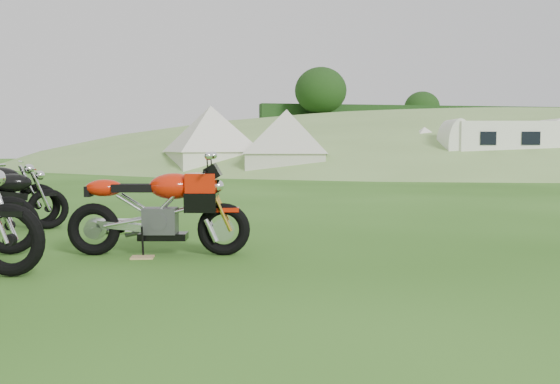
{
  "coord_description": "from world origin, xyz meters",
  "views": [
    {
      "loc": [
        -1.14,
        -5.09,
        1.2
      ],
      "look_at": [
        -0.1,
        0.4,
        0.79
      ],
      "focal_mm": 40.0,
      "sensor_mm": 36.0,
      "label": 1
    }
  ],
  "objects": [
    {
      "name": "ground",
      "position": [
        0.0,
        0.0,
        0.0
      ],
      "size": [
        120.0,
        120.0,
        0.0
      ],
      "primitive_type": "plane",
      "color": "#225011",
      "rests_on": "ground"
    },
    {
      "name": "hillside",
      "position": [
        24.0,
        40.0,
        0.0
      ],
      "size": [
        80.0,
        64.0,
        8.0
      ],
      "primitive_type": "ellipsoid",
      "color": "#71984D",
      "rests_on": "ground"
    },
    {
      "name": "hedgerow",
      "position": [
        24.0,
        40.0,
        0.0
      ],
      "size": [
        36.0,
        1.2,
        8.6
      ],
      "primitive_type": null,
      "color": "#153210",
      "rests_on": "ground"
    },
    {
      "name": "sport_motorcycle",
      "position": [
        -1.18,
        1.87,
        0.57
      ],
      "size": [
        1.97,
        0.83,
        1.15
      ],
      "primitive_type": null,
      "rotation": [
        0.0,
        0.0,
        -0.19
      ],
      "color": "red",
      "rests_on": "ground"
    },
    {
      "name": "plywood_board",
      "position": [
        -1.36,
        1.7,
        0.01
      ],
      "size": [
        0.26,
        0.22,
        0.02
      ],
      "primitive_type": "cube",
      "rotation": [
        0.0,
        0.0,
        -0.11
      ],
      "color": "tan",
      "rests_on": "ground"
    },
    {
      "name": "tent_left",
      "position": [
        0.94,
        21.49,
        1.4
      ],
      "size": [
        3.83,
        3.83,
        2.8
      ],
      "primitive_type": null,
      "rotation": [
        0.0,
        0.0,
        0.21
      ],
      "color": "silver",
      "rests_on": "ground"
    },
    {
      "name": "tent_mid",
      "position": [
        3.81,
        19.5,
        1.33
      ],
      "size": [
        3.69,
        3.69,
        2.66
      ],
      "primitive_type": null,
      "rotation": [
        0.0,
        0.0,
        -0.23
      ],
      "color": "beige",
      "rests_on": "ground"
    },
    {
      "name": "tent_right",
      "position": [
        9.9,
        19.94,
        1.12
      ],
      "size": [
        2.66,
        2.66,
        2.24
      ],
      "primitive_type": null,
      "rotation": [
        0.0,
        0.0,
        -0.03
      ],
      "color": "white",
      "rests_on": "ground"
    },
    {
      "name": "caravan",
      "position": [
        11.95,
        17.25,
        1.1
      ],
      "size": [
        5.01,
        2.9,
        2.21
      ],
      "primitive_type": null,
      "rotation": [
        0.0,
        0.0,
        -0.18
      ],
      "color": "white",
      "rests_on": "ground"
    }
  ]
}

